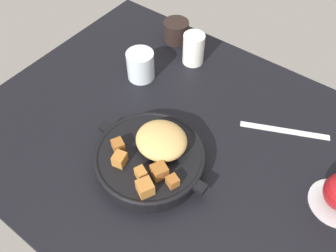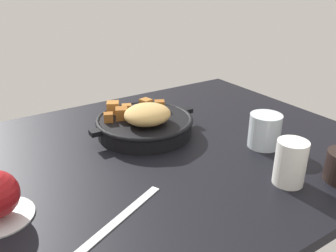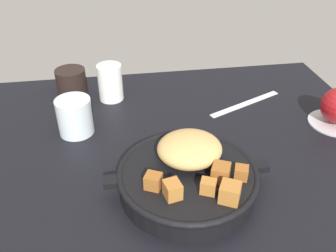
{
  "view_description": "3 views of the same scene",
  "coord_description": "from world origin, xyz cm",
  "px_view_note": "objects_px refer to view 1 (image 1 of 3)",
  "views": [
    {
      "loc": [
        31.52,
        -43.51,
        68.91
      ],
      "look_at": [
        1.24,
        -2.95,
        6.71
      ],
      "focal_mm": 38.12,
      "sensor_mm": 36.0,
      "label": 1
    },
    {
      "loc": [
        41.25,
        62.15,
        38.55
      ],
      "look_at": [
        2.37,
        2.11,
        6.89
      ],
      "focal_mm": 37.46,
      "sensor_mm": 36.0,
      "label": 2
    },
    {
      "loc": [
        -9.29,
        -57.29,
        45.91
      ],
      "look_at": [
        -0.26,
        0.38,
        6.93
      ],
      "focal_mm": 39.04,
      "sensor_mm": 36.0,
      "label": 3
    }
  ],
  "objects_px": {
    "cast_iron_skillet": "(152,156)",
    "white_creamer_pitcher": "(194,49)",
    "coffee_mug_dark": "(176,31)",
    "butter_knife": "(284,130)",
    "water_glass_short": "(141,65)"
  },
  "relations": [
    {
      "from": "butter_knife",
      "to": "white_creamer_pitcher",
      "type": "relative_size",
      "value": 2.37
    },
    {
      "from": "butter_knife",
      "to": "cast_iron_skillet",
      "type": "bearing_deg",
      "value": -151.19
    },
    {
      "from": "butter_knife",
      "to": "coffee_mug_dark",
      "type": "xyz_separation_m",
      "value": [
        -0.43,
        0.13,
        0.03
      ]
    },
    {
      "from": "butter_knife",
      "to": "water_glass_short",
      "type": "distance_m",
      "value": 0.41
    },
    {
      "from": "cast_iron_skillet",
      "to": "coffee_mug_dark",
      "type": "distance_m",
      "value": 0.47
    },
    {
      "from": "cast_iron_skillet",
      "to": "white_creamer_pitcher",
      "type": "xyz_separation_m",
      "value": [
        -0.13,
        0.35,
        0.01
      ]
    },
    {
      "from": "cast_iron_skillet",
      "to": "white_creamer_pitcher",
      "type": "distance_m",
      "value": 0.37
    },
    {
      "from": "water_glass_short",
      "to": "cast_iron_skillet",
      "type": "bearing_deg",
      "value": -45.82
    },
    {
      "from": "cast_iron_skillet",
      "to": "water_glass_short",
      "type": "relative_size",
      "value": 3.61
    },
    {
      "from": "coffee_mug_dark",
      "to": "water_glass_short",
      "type": "distance_m",
      "value": 0.2
    },
    {
      "from": "coffee_mug_dark",
      "to": "cast_iron_skillet",
      "type": "bearing_deg",
      "value": -60.81
    },
    {
      "from": "butter_knife",
      "to": "white_creamer_pitcher",
      "type": "xyz_separation_m",
      "value": [
        -0.33,
        0.08,
        0.04
      ]
    },
    {
      "from": "cast_iron_skillet",
      "to": "coffee_mug_dark",
      "type": "relative_size",
      "value": 3.79
    },
    {
      "from": "cast_iron_skillet",
      "to": "white_creamer_pitcher",
      "type": "height_order",
      "value": "same"
    },
    {
      "from": "cast_iron_skillet",
      "to": "water_glass_short",
      "type": "bearing_deg",
      "value": 134.18
    }
  ]
}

